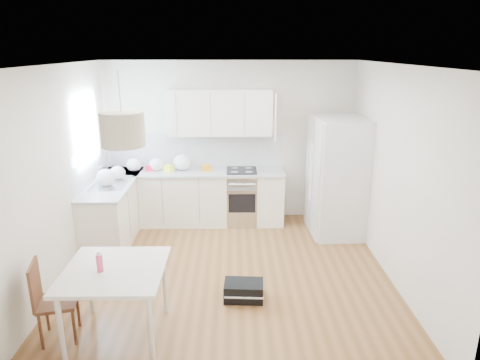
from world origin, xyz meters
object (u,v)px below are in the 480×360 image
at_px(dining_table, 115,276).
at_px(dining_chair, 57,300).
at_px(gym_bag, 244,291).
at_px(refrigerator, 338,177).

relative_size(dining_table, dining_chair, 1.14).
xyz_separation_m(dining_chair, gym_bag, (1.91, 0.69, -0.33)).
bearing_deg(gym_bag, dining_chair, -156.81).
xyz_separation_m(refrigerator, dining_table, (-2.84, -2.61, -0.24)).
bearing_deg(dining_table, gym_bag, 27.47).
distance_m(dining_chair, gym_bag, 2.06).
distance_m(refrigerator, dining_chair, 4.36).
xyz_separation_m(dining_table, dining_chair, (-0.60, -0.01, -0.26)).
height_order(refrigerator, gym_bag, refrigerator).
bearing_deg(dining_table, dining_chair, -178.62).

